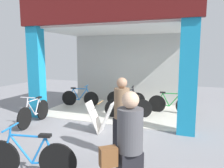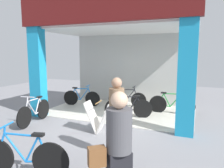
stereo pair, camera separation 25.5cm
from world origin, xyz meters
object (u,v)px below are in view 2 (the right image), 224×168
Objects in this scene: bicycle_inside_3 at (128,108)px; bicycle_inside_1 at (81,98)px; bicycle_parked_1 at (23,157)px; sandwich_board_sign at (99,117)px; bicycle_parked_0 at (35,112)px; pedestrian_0 at (118,147)px; bicycle_inside_2 at (127,99)px; bicycle_inside_0 at (171,104)px; pedestrian_1 at (117,118)px.

bicycle_inside_1 is at bearing 159.21° from bicycle_inside_3.
sandwich_board_sign is at bearing 83.88° from bicycle_parked_1.
bicycle_inside_1 is 0.96× the size of bicycle_parked_1.
bicycle_parked_0 is at bearing -94.70° from bicycle_inside_1.
bicycle_parked_0 is (-2.56, -1.64, 0.01)m from bicycle_inside_3.
pedestrian_0 is at bearing -54.89° from bicycle_inside_1.
bicycle_inside_2 is 1.83× the size of sandwich_board_sign.
bicycle_inside_1 is 2.54m from bicycle_parked_0.
bicycle_inside_0 is at bearing 57.67° from sandwich_board_sign.
pedestrian_0 is 0.98× the size of pedestrian_1.
bicycle_parked_1 is (-1.92, -5.11, 0.01)m from bicycle_inside_0.
bicycle_inside_2 is 5.79m from pedestrian_0.
bicycle_parked_0 is at bearing -145.22° from bicycle_inside_0.
bicycle_parked_0 is 0.99× the size of pedestrian_0.
bicycle_inside_0 is 5.46m from bicycle_parked_1.
bicycle_inside_3 is 1.62m from sandwich_board_sign.
bicycle_inside_2 is 4.42m from pedestrian_1.
bicycle_inside_2 is 0.96× the size of bicycle_parked_0.
pedestrian_0 is at bearing -0.76° from bicycle_parked_1.
bicycle_inside_0 is 1.02× the size of bicycle_inside_1.
bicycle_inside_3 is 0.93× the size of pedestrian_0.
pedestrian_0 is at bearing -73.07° from bicycle_inside_2.
bicycle_inside_0 is 1.66m from bicycle_inside_3.
bicycle_parked_1 is at bearing -91.08° from bicycle_inside_2.
bicycle_inside_1 reaches higher than bicycle_inside_2.
bicycle_parked_1 reaches higher than bicycle_inside_1.
sandwich_board_sign is at bearing -86.87° from bicycle_inside_2.
bicycle_inside_1 is 4.79m from pedestrian_1.
bicycle_inside_0 is 0.99× the size of bicycle_parked_0.
sandwich_board_sign is 2.97m from pedestrian_0.
bicycle_inside_0 reaches higher than bicycle_inside_1.
bicycle_inside_3 is 0.94× the size of bicycle_parked_0.
bicycle_parked_1 is (1.73, -4.97, 0.02)m from bicycle_inside_1.
bicycle_inside_1 is at bearing 128.87° from sandwich_board_sign.
bicycle_inside_2 is 1.52m from bicycle_inside_3.
bicycle_inside_2 is 0.93× the size of pedestrian_1.
bicycle_parked_1 is at bearing -110.62° from bicycle_inside_0.
bicycle_parked_1 is (-0.10, -5.50, 0.02)m from bicycle_inside_2.
bicycle_parked_0 is (-3.86, -2.68, 0.01)m from bicycle_inside_0.
pedestrian_0 reaches higher than bicycle_parked_1.
bicycle_inside_0 is at bearing 80.36° from pedestrian_1.
bicycle_inside_2 is 3.68m from bicycle_parked_0.
bicycle_parked_1 is 1.92× the size of sandwich_board_sign.
pedestrian_0 is (1.52, -2.52, 0.43)m from sandwich_board_sign.
bicycle_inside_2 is 0.96× the size of bicycle_parked_1.
bicycle_inside_2 is (1.83, 0.53, -0.00)m from bicycle_inside_1.
bicycle_parked_1 is 1.86m from pedestrian_1.
pedestrian_0 is (3.72, -2.46, 0.50)m from bicycle_parked_0.
bicycle_inside_0 reaches higher than sandwich_board_sign.
bicycle_inside_0 is at bearing 2.28° from bicycle_inside_1.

